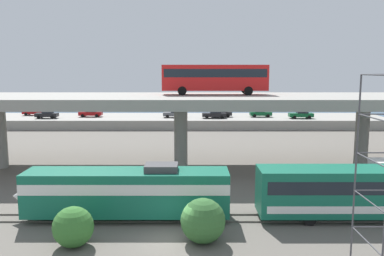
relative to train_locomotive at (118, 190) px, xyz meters
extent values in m
plane|color=#605B54|center=(4.29, -4.00, -2.19)|extent=(260.00, 260.00, 0.00)
cube|color=#59544C|center=(4.29, -0.74, -2.13)|extent=(110.00, 0.12, 0.12)
cube|color=#59544C|center=(4.29, 0.74, -2.13)|extent=(110.00, 0.12, 0.12)
cube|color=#14664C|center=(0.75, 0.00, -0.11)|extent=(14.97, 3.00, 3.20)
cube|color=white|center=(0.75, 0.00, 0.46)|extent=(14.97, 3.04, 0.77)
cone|color=white|center=(-6.74, 0.00, -0.43)|extent=(2.04, 2.85, 2.85)
cube|color=black|center=(-5.21, 0.00, 0.78)|extent=(2.04, 2.70, 1.02)
cube|color=#3F3F42|center=(3.30, 0.00, 1.74)|extent=(2.40, 1.80, 0.50)
cylinder|color=black|center=(-3.93, -1.35, -1.71)|extent=(0.96, 0.18, 0.96)
cylinder|color=black|center=(-3.93, 1.35, -1.71)|extent=(0.96, 0.18, 0.96)
cylinder|color=black|center=(5.43, -1.35, -1.71)|extent=(0.96, 0.18, 0.96)
cylinder|color=black|center=(5.43, 1.35, -1.71)|extent=(0.96, 0.18, 0.96)
cylinder|color=black|center=(13.96, -1.35, -1.73)|extent=(0.92, 0.18, 0.92)
cylinder|color=black|center=(13.96, 1.35, -1.73)|extent=(0.92, 0.18, 0.92)
cube|color=gray|center=(4.29, 16.00, 5.41)|extent=(96.00, 12.93, 1.14)
cylinder|color=gray|center=(-16.11, 16.00, 1.33)|extent=(1.50, 1.50, 7.04)
cylinder|color=gray|center=(4.29, 16.00, 1.33)|extent=(1.50, 1.50, 7.04)
cylinder|color=gray|center=(24.69, 16.00, 1.33)|extent=(1.50, 1.50, 7.04)
cube|color=red|center=(8.16, 17.76, 7.93)|extent=(12.00, 2.55, 2.90)
cube|color=black|center=(8.16, 17.76, 8.45)|extent=(11.52, 2.59, 0.93)
cube|color=black|center=(14.11, 17.76, 8.28)|extent=(0.08, 2.30, 1.74)
cylinder|color=black|center=(11.88, 18.97, 6.48)|extent=(1.00, 0.26, 1.00)
cylinder|color=black|center=(11.88, 16.55, 6.48)|extent=(1.00, 0.26, 1.00)
cylinder|color=black|center=(4.44, 18.97, 6.48)|extent=(1.00, 0.26, 1.00)
cylinder|color=black|center=(4.44, 16.55, 6.48)|extent=(1.00, 0.26, 1.00)
cube|color=#515459|center=(20.52, 6.35, -0.75)|extent=(2.00, 2.30, 2.00)
cylinder|color=black|center=(20.81, 5.26, -1.75)|extent=(0.88, 0.28, 0.88)
cylinder|color=black|center=(20.81, 7.45, -1.75)|extent=(0.88, 0.28, 0.88)
cylinder|color=#47474C|center=(14.71, -6.92, 3.20)|extent=(0.10, 0.10, 10.79)
cylinder|color=#47474C|center=(14.71, -8.77, -0.03)|extent=(0.07, 3.69, 0.07)
cylinder|color=#47474C|center=(14.71, -8.77, 2.12)|extent=(0.07, 3.69, 0.07)
cylinder|color=#47474C|center=(14.71, -8.77, 4.28)|extent=(0.07, 3.69, 0.07)
cylinder|color=#47474C|center=(14.71, -8.77, 6.44)|extent=(0.07, 3.69, 0.07)
cylinder|color=#47474C|center=(14.71, -8.77, 8.60)|extent=(0.07, 3.69, 0.07)
cube|color=gray|center=(4.29, 51.00, -1.30)|extent=(78.26, 13.56, 1.78)
cube|color=#515459|center=(2.20, 49.39, 0.26)|extent=(4.48, 1.79, 0.70)
cube|color=#1E232B|center=(2.42, 49.39, 0.85)|extent=(1.97, 1.58, 0.48)
cylinder|color=black|center=(0.81, 48.54, -0.09)|extent=(0.64, 0.20, 0.64)
cylinder|color=black|center=(0.81, 50.24, -0.09)|extent=(0.64, 0.20, 0.64)
cylinder|color=black|center=(3.59, 48.54, -0.09)|extent=(0.64, 0.20, 0.64)
cylinder|color=black|center=(3.59, 50.24, -0.09)|extent=(0.64, 0.20, 0.64)
cube|color=black|center=(-22.22, 47.94, 0.26)|extent=(4.15, 1.73, 0.70)
cube|color=#1E232B|center=(-22.02, 47.94, 0.85)|extent=(1.83, 1.52, 0.48)
cylinder|color=black|center=(-23.51, 47.12, -0.09)|extent=(0.64, 0.20, 0.64)
cylinder|color=black|center=(-23.51, 48.76, -0.09)|extent=(0.64, 0.20, 0.64)
cylinder|color=black|center=(-20.94, 47.12, -0.09)|extent=(0.64, 0.20, 0.64)
cylinder|color=black|center=(-20.94, 48.76, -0.09)|extent=(0.64, 0.20, 0.64)
cube|color=#0C4C26|center=(26.34, 47.79, 0.26)|extent=(4.53, 1.80, 0.70)
cube|color=#1E232B|center=(26.56, 47.79, 0.85)|extent=(1.99, 1.58, 0.48)
cylinder|color=black|center=(24.93, 46.94, -0.09)|extent=(0.64, 0.20, 0.64)
cylinder|color=black|center=(24.93, 48.65, -0.09)|extent=(0.64, 0.20, 0.64)
cylinder|color=black|center=(27.74, 46.94, -0.09)|extent=(0.64, 0.20, 0.64)
cylinder|color=black|center=(27.74, 48.65, -0.09)|extent=(0.64, 0.20, 0.64)
cube|color=#0C4C26|center=(19.07, 50.24, 0.26)|extent=(4.22, 1.81, 0.70)
cube|color=#1E232B|center=(18.86, 50.24, 0.85)|extent=(1.86, 1.59, 0.48)
cylinder|color=black|center=(20.38, 51.10, -0.09)|extent=(0.64, 0.20, 0.64)
cylinder|color=black|center=(20.38, 49.39, -0.09)|extent=(0.64, 0.20, 0.64)
cylinder|color=black|center=(17.76, 51.10, -0.09)|extent=(0.64, 0.20, 0.64)
cylinder|color=black|center=(17.76, 49.39, -0.09)|extent=(0.64, 0.20, 0.64)
cube|color=black|center=(11.29, 50.30, 0.26)|extent=(4.14, 1.71, 0.70)
cube|color=#1E232B|center=(11.50, 50.30, 0.85)|extent=(1.82, 1.51, 0.48)
cylinder|color=black|center=(10.01, 49.49, -0.09)|extent=(0.64, 0.20, 0.64)
cylinder|color=black|center=(10.01, 51.12, -0.09)|extent=(0.64, 0.20, 0.64)
cylinder|color=black|center=(12.58, 49.49, -0.09)|extent=(0.64, 0.20, 0.64)
cylinder|color=black|center=(12.58, 51.12, -0.09)|extent=(0.64, 0.20, 0.64)
cube|color=black|center=(9.78, 48.13, 0.26)|extent=(4.56, 1.82, 0.70)
cube|color=#1E232B|center=(10.01, 48.13, 0.85)|extent=(2.00, 1.60, 0.48)
cylinder|color=black|center=(8.37, 47.27, -0.09)|extent=(0.64, 0.20, 0.64)
cylinder|color=black|center=(8.37, 49.00, -0.09)|extent=(0.64, 0.20, 0.64)
cylinder|color=black|center=(11.20, 47.27, -0.09)|extent=(0.64, 0.20, 0.64)
cylinder|color=black|center=(11.20, 49.00, -0.09)|extent=(0.64, 0.20, 0.64)
cube|color=maroon|center=(-14.45, 50.38, 0.26)|extent=(4.45, 1.82, 0.70)
cube|color=#1E232B|center=(-14.23, 50.38, 0.85)|extent=(1.96, 1.60, 0.48)
cylinder|color=black|center=(-15.83, 49.52, -0.09)|extent=(0.64, 0.20, 0.64)
cylinder|color=black|center=(-15.83, 51.25, -0.09)|extent=(0.64, 0.20, 0.64)
cylinder|color=black|center=(-13.07, 49.52, -0.09)|extent=(0.64, 0.20, 0.64)
cylinder|color=black|center=(-13.07, 51.25, -0.09)|extent=(0.64, 0.20, 0.64)
cube|color=maroon|center=(-26.65, 53.13, 0.26)|extent=(4.42, 1.73, 0.70)
cube|color=#1E232B|center=(-26.43, 53.13, 0.85)|extent=(1.95, 1.53, 0.48)
cylinder|color=black|center=(-28.02, 52.31, -0.09)|extent=(0.64, 0.20, 0.64)
cylinder|color=black|center=(-28.02, 53.95, -0.09)|extent=(0.64, 0.20, 0.64)
cylinder|color=black|center=(-25.28, 52.31, -0.09)|extent=(0.64, 0.20, 0.64)
cylinder|color=black|center=(-25.28, 53.95, -0.09)|extent=(0.64, 0.20, 0.64)
cube|color=#2D5170|center=(4.29, 74.00, -2.19)|extent=(140.00, 36.00, 0.01)
sphere|color=#35722E|center=(-1.90, -4.78, -0.91)|extent=(2.57, 2.57, 2.57)
sphere|color=#33662F|center=(6.25, -4.15, -0.74)|extent=(2.90, 2.90, 2.90)
camera|label=1|loc=(5.55, -28.96, 8.87)|focal=37.89mm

